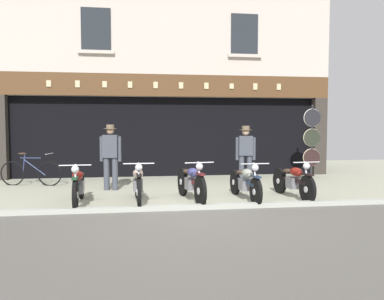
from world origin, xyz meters
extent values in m
cube|color=#9E9F89|center=(0.00, 5.00, -0.04)|extent=(22.81, 10.00, 0.08)
cube|color=#A3A79C|center=(0.00, 0.08, 0.01)|extent=(22.81, 0.16, 0.18)
cube|color=black|center=(0.00, 7.30, 1.30)|extent=(9.94, 4.00, 2.60)
cube|color=#332D28|center=(-5.18, 5.18, 1.30)|extent=(0.44, 0.36, 2.60)
cube|color=#332D28|center=(5.18, 5.18, 1.30)|extent=(0.44, 0.36, 2.60)
cube|color=#23282D|center=(0.00, 5.55, 1.43)|extent=(9.51, 0.03, 2.18)
cube|color=#51351D|center=(0.00, 5.12, 2.95)|extent=(10.81, 0.24, 0.70)
cube|color=#C6B789|center=(-3.67, 4.99, 2.95)|extent=(0.14, 0.03, 0.19)
cube|color=#C6B789|center=(-2.82, 4.99, 2.95)|extent=(0.14, 0.03, 0.21)
cube|color=#C6B789|center=(-2.00, 4.99, 2.95)|extent=(0.14, 0.03, 0.19)
cube|color=#C6B789|center=(-1.22, 4.99, 2.95)|extent=(0.14, 0.03, 0.20)
cube|color=#C6B789|center=(-0.42, 4.99, 2.95)|extent=(0.14, 0.03, 0.20)
cube|color=#C6B789|center=(0.39, 4.99, 2.95)|extent=(0.14, 0.03, 0.20)
cube|color=#C6B789|center=(1.21, 4.99, 2.95)|extent=(0.14, 0.03, 0.20)
cube|color=#C6B789|center=(2.05, 4.99, 2.95)|extent=(0.14, 0.03, 0.17)
cube|color=#C6B789|center=(2.85, 4.99, 2.95)|extent=(0.14, 0.03, 0.21)
cube|color=#C6B789|center=(3.65, 4.99, 2.95)|extent=(0.14, 0.03, 0.20)
cube|color=#BFB1A5|center=(0.00, 5.20, 4.63)|extent=(10.81, 0.40, 2.67)
cube|color=#23282D|center=(-2.24, 4.99, 4.63)|extent=(0.90, 0.02, 1.30)
cube|color=#BFB1A5|center=(-2.24, 4.95, 3.93)|extent=(1.10, 0.12, 0.10)
cube|color=#23282D|center=(2.47, 4.99, 4.63)|extent=(0.90, 0.02, 1.30)
cube|color=#BFB1A5|center=(2.47, 4.95, 3.93)|extent=(1.10, 0.12, 0.10)
cylinder|color=black|center=(-2.25, 0.30, 0.31)|extent=(0.10, 0.63, 0.63)
cylinder|color=silver|center=(-2.25, 0.30, 0.31)|extent=(0.11, 0.14, 0.14)
cylinder|color=black|center=(-2.31, 1.63, 0.31)|extent=(0.11, 0.63, 0.63)
cylinder|color=silver|center=(-2.31, 1.63, 0.31)|extent=(0.12, 0.14, 0.14)
cube|color=#193D22|center=(-2.28, 0.97, 0.43)|extent=(0.12, 1.23, 0.07)
cube|color=slate|center=(-2.28, 0.97, 0.36)|extent=(0.21, 0.33, 0.26)
ellipsoid|color=maroon|center=(-2.28, 0.81, 0.63)|extent=(0.24, 0.47, 0.20)
ellipsoid|color=#38281E|center=(-2.29, 1.21, 0.61)|extent=(0.21, 0.31, 0.10)
cube|color=#193D22|center=(-2.25, 0.30, 0.65)|extent=(0.12, 0.36, 0.04)
sphere|color=silver|center=(-2.26, 0.36, 0.81)|extent=(0.15, 0.15, 0.15)
cylinder|color=silver|center=(-2.26, 0.36, 0.89)|extent=(0.62, 0.05, 0.02)
cylinder|color=silver|center=(-2.26, 0.34, 0.60)|extent=(0.05, 0.27, 0.61)
cylinder|color=black|center=(-1.01, 0.26, 0.33)|extent=(0.09, 0.67, 0.67)
cylinder|color=silver|center=(-1.01, 0.26, 0.33)|extent=(0.10, 0.15, 0.15)
cylinder|color=black|center=(-1.05, 1.64, 0.33)|extent=(0.10, 0.67, 0.67)
cylinder|color=silver|center=(-1.05, 1.64, 0.33)|extent=(0.11, 0.15, 0.15)
cube|color=black|center=(-1.03, 0.95, 0.45)|extent=(0.10, 1.27, 0.07)
cube|color=slate|center=(-1.03, 0.95, 0.38)|extent=(0.21, 0.33, 0.26)
ellipsoid|color=tan|center=(-1.03, 0.79, 0.65)|extent=(0.23, 0.47, 0.20)
ellipsoid|color=#38281E|center=(-1.04, 1.20, 0.63)|extent=(0.21, 0.31, 0.10)
cube|color=black|center=(-1.01, 0.26, 0.69)|extent=(0.11, 0.36, 0.04)
sphere|color=silver|center=(-1.01, 0.32, 0.83)|extent=(0.15, 0.15, 0.15)
cylinder|color=silver|center=(-1.01, 0.32, 0.91)|extent=(0.62, 0.04, 0.02)
cylinder|color=silver|center=(-1.01, 0.30, 0.62)|extent=(0.04, 0.28, 0.60)
cylinder|color=black|center=(0.23, 0.28, 0.33)|extent=(0.16, 0.67, 0.67)
cylinder|color=silver|center=(0.23, 0.28, 0.33)|extent=(0.12, 0.16, 0.15)
cylinder|color=black|center=(0.03, 1.65, 0.33)|extent=(0.17, 0.67, 0.67)
cylinder|color=silver|center=(0.03, 1.65, 0.33)|extent=(0.13, 0.16, 0.15)
cube|color=#571B1D|center=(0.13, 0.96, 0.45)|extent=(0.25, 1.28, 0.07)
cube|color=slate|center=(0.13, 0.96, 0.38)|extent=(0.24, 0.35, 0.26)
ellipsoid|color=navy|center=(0.16, 0.80, 0.65)|extent=(0.28, 0.49, 0.20)
ellipsoid|color=#38281E|center=(0.10, 1.21, 0.63)|extent=(0.24, 0.33, 0.10)
cube|color=#571B1D|center=(0.23, 0.28, 0.69)|extent=(0.15, 0.37, 0.04)
sphere|color=silver|center=(0.22, 0.34, 0.83)|extent=(0.15, 0.15, 0.15)
cylinder|color=silver|center=(0.22, 0.34, 0.91)|extent=(0.62, 0.11, 0.02)
cylinder|color=silver|center=(0.22, 0.32, 0.62)|extent=(0.07, 0.25, 0.61)
cylinder|color=black|center=(1.39, 0.20, 0.30)|extent=(0.10, 0.60, 0.60)
cylinder|color=silver|center=(1.39, 0.20, 0.30)|extent=(0.11, 0.14, 0.13)
cylinder|color=black|center=(1.31, 1.62, 0.30)|extent=(0.11, 0.60, 0.60)
cylinder|color=silver|center=(1.31, 1.62, 0.30)|extent=(0.12, 0.14, 0.13)
cube|color=#1F3049|center=(1.35, 0.91, 0.42)|extent=(0.14, 1.31, 0.07)
cube|color=slate|center=(1.35, 0.91, 0.35)|extent=(0.22, 0.33, 0.26)
ellipsoid|color=gray|center=(1.36, 0.74, 0.62)|extent=(0.24, 0.47, 0.20)
ellipsoid|color=#38281E|center=(1.34, 1.17, 0.60)|extent=(0.22, 0.31, 0.10)
cube|color=#1F3049|center=(1.39, 0.20, 0.62)|extent=(0.12, 0.36, 0.04)
sphere|color=silver|center=(1.38, 0.26, 0.80)|extent=(0.15, 0.15, 0.15)
cylinder|color=silver|center=(1.38, 0.26, 0.88)|extent=(0.62, 0.06, 0.02)
cylinder|color=silver|center=(1.39, 0.24, 0.59)|extent=(0.05, 0.25, 0.62)
cylinder|color=black|center=(2.57, 0.31, 0.31)|extent=(0.13, 0.62, 0.61)
cylinder|color=silver|center=(2.57, 0.31, 0.31)|extent=(0.11, 0.14, 0.13)
cylinder|color=black|center=(2.45, 1.63, 0.31)|extent=(0.14, 0.62, 0.61)
cylinder|color=silver|center=(2.45, 1.63, 0.31)|extent=(0.12, 0.14, 0.13)
cube|color=black|center=(2.51, 0.97, 0.43)|extent=(0.18, 1.21, 0.07)
cube|color=slate|center=(2.51, 0.97, 0.36)|extent=(0.23, 0.34, 0.26)
ellipsoid|color=maroon|center=(2.52, 0.81, 0.63)|extent=(0.26, 0.48, 0.20)
ellipsoid|color=#38281E|center=(2.49, 1.21, 0.61)|extent=(0.23, 0.32, 0.10)
cube|color=black|center=(2.57, 0.31, 0.63)|extent=(0.13, 0.37, 0.04)
sphere|color=silver|center=(2.56, 0.37, 0.81)|extent=(0.15, 0.15, 0.15)
cylinder|color=silver|center=(2.56, 0.37, 0.89)|extent=(0.62, 0.08, 0.02)
cylinder|color=silver|center=(2.56, 0.35, 0.60)|extent=(0.06, 0.26, 0.61)
cylinder|color=#3D424C|center=(-1.60, 2.70, 0.43)|extent=(0.15, 0.15, 0.87)
cylinder|color=#3D424C|center=(-1.82, 2.74, 0.43)|extent=(0.15, 0.15, 0.87)
cube|color=#3D424C|center=(-1.71, 2.72, 1.14)|extent=(0.41, 0.29, 0.59)
cube|color=silver|center=(-1.69, 2.83, 1.21)|extent=(0.14, 0.05, 0.33)
cube|color=#47234C|center=(-1.69, 2.84, 1.20)|extent=(0.05, 0.02, 0.31)
cylinder|color=#3D424C|center=(-1.48, 2.67, 1.07)|extent=(0.09, 0.09, 0.64)
cylinder|color=#3D424C|center=(-1.94, 2.76, 1.07)|extent=(0.09, 0.09, 0.64)
sphere|color=tan|center=(-1.71, 2.72, 1.54)|extent=(0.19, 0.19, 0.19)
cylinder|color=brown|center=(-1.71, 2.72, 1.59)|extent=(0.33, 0.33, 0.01)
cylinder|color=brown|center=(-1.71, 2.72, 1.64)|extent=(0.20, 0.20, 0.11)
cylinder|color=#3D424C|center=(2.10, 3.06, 0.43)|extent=(0.15, 0.15, 0.85)
cylinder|color=#3D424C|center=(1.88, 3.09, 0.43)|extent=(0.15, 0.15, 0.85)
cube|color=#3D424C|center=(1.99, 3.07, 1.11)|extent=(0.41, 0.27, 0.55)
cube|color=silver|center=(2.00, 3.19, 1.17)|extent=(0.14, 0.04, 0.31)
cube|color=black|center=(2.01, 3.20, 1.16)|extent=(0.05, 0.02, 0.29)
cylinder|color=#3D424C|center=(2.22, 3.04, 1.02)|extent=(0.09, 0.09, 0.64)
cylinder|color=#3D424C|center=(1.75, 3.11, 1.02)|extent=(0.09, 0.09, 0.64)
sphere|color=tan|center=(1.99, 3.07, 1.49)|extent=(0.21, 0.21, 0.21)
cylinder|color=brown|center=(1.99, 3.07, 1.55)|extent=(0.35, 0.35, 0.01)
cylinder|color=brown|center=(1.99, 3.07, 1.61)|extent=(0.22, 0.22, 0.11)
cylinder|color=#232328|center=(4.19, 3.59, 1.15)|extent=(0.06, 0.06, 2.29)
cylinder|color=black|center=(4.19, 3.57, 1.91)|extent=(0.52, 0.03, 0.52)
torus|color=silver|center=(4.19, 3.59, 1.91)|extent=(0.54, 0.04, 0.54)
cylinder|color=#23281E|center=(4.19, 3.57, 1.31)|extent=(0.52, 0.03, 0.52)
torus|color=beige|center=(4.19, 3.59, 1.31)|extent=(0.54, 0.04, 0.54)
cylinder|color=black|center=(4.19, 3.57, 0.71)|extent=(0.52, 0.03, 0.52)
torus|color=beige|center=(4.19, 3.59, 0.71)|extent=(0.54, 0.04, 0.54)
cube|color=silver|center=(-1.83, 5.40, 1.74)|extent=(0.81, 0.02, 0.94)
cube|color=#1E3323|center=(-1.83, 5.39, 2.11)|extent=(0.81, 0.01, 0.20)
cube|color=silver|center=(-3.09, 5.40, 1.80)|extent=(0.71, 0.02, 0.93)
cube|color=#511E19|center=(-3.09, 5.39, 2.16)|extent=(0.71, 0.01, 0.20)
torus|color=black|center=(-3.44, 3.73, 0.33)|extent=(0.69, 0.18, 0.70)
torus|color=black|center=(-4.49, 3.95, 0.33)|extent=(0.69, 0.18, 0.70)
cylinder|color=navy|center=(-3.86, 3.82, 0.51)|extent=(0.62, 0.16, 0.46)
cylinder|color=navy|center=(-3.97, 3.84, 0.77)|extent=(0.58, 0.15, 0.03)
cylinder|color=navy|center=(-4.16, 3.88, 0.63)|extent=(0.10, 0.05, 0.52)
ellipsoid|color=#332319|center=(-4.20, 3.89, 0.89)|extent=(0.26, 0.17, 0.06)
cylinder|color=silver|center=(-3.44, 3.73, 0.89)|extent=(0.12, 0.49, 0.02)
camera|label=1|loc=(-1.09, -7.59, 1.68)|focal=36.79mm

